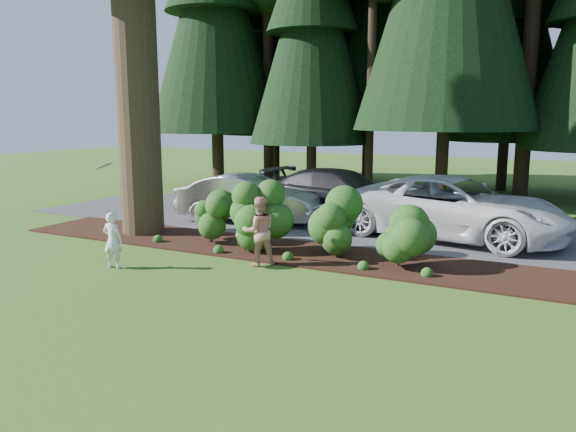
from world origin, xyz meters
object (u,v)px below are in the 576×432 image
Objects in this scene: car_silver_wagon at (249,198)px; car_white_suv at (453,208)px; car_dark_suv at (340,193)px; frisbee at (103,167)px; adult at (259,231)px; child at (113,240)px.

car_white_suv is at bearing -95.20° from car_silver_wagon.
frisbee is at bearing 170.32° from car_dark_suv.
adult is at bearing -155.65° from car_silver_wagon.
car_silver_wagon is 0.74× the size of car_white_suv.
car_dark_suv is 9.08m from frisbee.
car_dark_suv is (2.38, 2.28, 0.04)m from car_silver_wagon.
car_white_suv is 4.58m from car_dark_suv.
car_dark_suv reaches higher than car_silver_wagon.
frisbee reaches higher than adult.
car_dark_suv is at bearing -125.71° from adult.
car_white_suv is 3.90× the size of adult.
car_white_suv is 9.40m from child.
frisbee reaches higher than child.
car_dark_suv is 6.88m from adult.
adult reaches higher than child.
car_silver_wagon is at bearing -98.04° from child.
child is at bearing 171.64° from car_dark_suv.
car_dark_suv is 8.92m from child.
adult is 3.91m from frisbee.
car_white_suv is 1.13× the size of car_dark_suv.
adult is (0.66, -6.85, -0.03)m from car_dark_suv.
car_silver_wagon is 3.29m from car_dark_suv.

